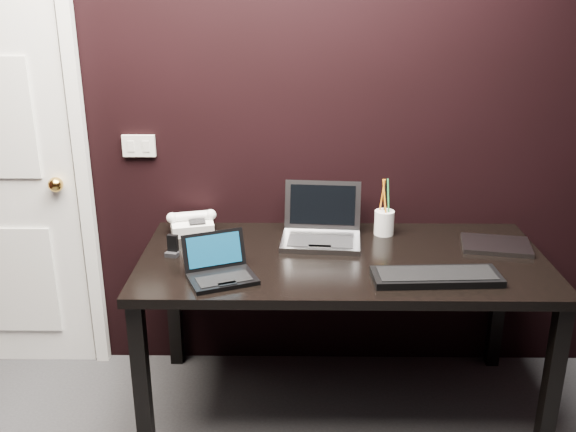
{
  "coord_description": "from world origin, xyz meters",
  "views": [
    {
      "loc": [
        0.1,
        -1.08,
        1.82
      ],
      "look_at": [
        0.07,
        1.35,
        0.94
      ],
      "focal_mm": 40.0,
      "sensor_mm": 36.0,
      "label": 1
    }
  ],
  "objects_px": {
    "silver_laptop": "(321,231)",
    "mobile_phone": "(173,248)",
    "ext_keyboard": "(436,276)",
    "closed_laptop": "(496,245)",
    "desk_phone": "(192,223)",
    "desk": "(342,273)",
    "pen_cup": "(384,221)",
    "netbook": "(220,270)"
  },
  "relations": [
    {
      "from": "desk_phone",
      "to": "silver_laptop",
      "type": "bearing_deg",
      "value": -9.68
    },
    {
      "from": "desk",
      "to": "pen_cup",
      "type": "bearing_deg",
      "value": 51.79
    },
    {
      "from": "silver_laptop",
      "to": "closed_laptop",
      "type": "bearing_deg",
      "value": -5.26
    },
    {
      "from": "netbook",
      "to": "pen_cup",
      "type": "distance_m",
      "value": 0.84
    },
    {
      "from": "desk",
      "to": "closed_laptop",
      "type": "height_order",
      "value": "closed_laptop"
    },
    {
      "from": "desk",
      "to": "silver_laptop",
      "type": "distance_m",
      "value": 0.23
    },
    {
      "from": "closed_laptop",
      "to": "silver_laptop",
      "type": "bearing_deg",
      "value": 174.74
    },
    {
      "from": "desk",
      "to": "closed_laptop",
      "type": "relative_size",
      "value": 5.31
    },
    {
      "from": "silver_laptop",
      "to": "pen_cup",
      "type": "height_order",
      "value": "pen_cup"
    },
    {
      "from": "desk",
      "to": "mobile_phone",
      "type": "distance_m",
      "value": 0.73
    },
    {
      "from": "netbook",
      "to": "desk_phone",
      "type": "relative_size",
      "value": 1.35
    },
    {
      "from": "silver_laptop",
      "to": "desk_phone",
      "type": "distance_m",
      "value": 0.6
    },
    {
      "from": "desk_phone",
      "to": "mobile_phone",
      "type": "distance_m",
      "value": 0.28
    },
    {
      "from": "desk",
      "to": "ext_keyboard",
      "type": "height_order",
      "value": "ext_keyboard"
    },
    {
      "from": "silver_laptop",
      "to": "mobile_phone",
      "type": "height_order",
      "value": "silver_laptop"
    },
    {
      "from": "desk",
      "to": "desk_phone",
      "type": "xyz_separation_m",
      "value": [
        -0.68,
        0.28,
        0.12
      ]
    },
    {
      "from": "pen_cup",
      "to": "netbook",
      "type": "bearing_deg",
      "value": -145.74
    },
    {
      "from": "closed_laptop",
      "to": "mobile_phone",
      "type": "xyz_separation_m",
      "value": [
        -1.39,
        -0.11,
        0.02
      ]
    },
    {
      "from": "desk",
      "to": "desk_phone",
      "type": "relative_size",
      "value": 7.26
    },
    {
      "from": "ext_keyboard",
      "to": "netbook",
      "type": "bearing_deg",
      "value": 179.42
    },
    {
      "from": "desk",
      "to": "pen_cup",
      "type": "relative_size",
      "value": 6.46
    },
    {
      "from": "silver_laptop",
      "to": "pen_cup",
      "type": "xyz_separation_m",
      "value": [
        0.29,
        0.08,
        0.02
      ]
    },
    {
      "from": "mobile_phone",
      "to": "ext_keyboard",
      "type": "bearing_deg",
      "value": -12.06
    },
    {
      "from": "silver_laptop",
      "to": "ext_keyboard",
      "type": "xyz_separation_m",
      "value": [
        0.43,
        -0.4,
        -0.03
      ]
    },
    {
      "from": "closed_laptop",
      "to": "pen_cup",
      "type": "xyz_separation_m",
      "value": [
        -0.47,
        0.15,
        0.05
      ]
    },
    {
      "from": "silver_laptop",
      "to": "pen_cup",
      "type": "relative_size",
      "value": 1.4
    },
    {
      "from": "ext_keyboard",
      "to": "closed_laptop",
      "type": "distance_m",
      "value": 0.47
    },
    {
      "from": "silver_laptop",
      "to": "desk_phone",
      "type": "xyz_separation_m",
      "value": [
        -0.59,
        0.1,
        -0.0
      ]
    },
    {
      "from": "desk_phone",
      "to": "mobile_phone",
      "type": "xyz_separation_m",
      "value": [
        -0.04,
        -0.28,
        -0.01
      ]
    },
    {
      "from": "closed_laptop",
      "to": "desk_phone",
      "type": "height_order",
      "value": "desk_phone"
    },
    {
      "from": "desk",
      "to": "mobile_phone",
      "type": "height_order",
      "value": "mobile_phone"
    },
    {
      "from": "netbook",
      "to": "closed_laptop",
      "type": "distance_m",
      "value": 1.21
    },
    {
      "from": "silver_laptop",
      "to": "mobile_phone",
      "type": "xyz_separation_m",
      "value": [
        -0.63,
        -0.18,
        -0.01
      ]
    },
    {
      "from": "ext_keyboard",
      "to": "desk_phone",
      "type": "bearing_deg",
      "value": 153.82
    },
    {
      "from": "netbook",
      "to": "pen_cup",
      "type": "relative_size",
      "value": 1.2
    },
    {
      "from": "ext_keyboard",
      "to": "closed_laptop",
      "type": "relative_size",
      "value": 1.56
    },
    {
      "from": "ext_keyboard",
      "to": "pen_cup",
      "type": "distance_m",
      "value": 0.51
    },
    {
      "from": "closed_laptop",
      "to": "desk_phone",
      "type": "xyz_separation_m",
      "value": [
        -1.35,
        0.17,
        0.03
      ]
    },
    {
      "from": "silver_laptop",
      "to": "closed_laptop",
      "type": "xyz_separation_m",
      "value": [
        0.76,
        -0.07,
        -0.04
      ]
    },
    {
      "from": "pen_cup",
      "to": "desk",
      "type": "bearing_deg",
      "value": -128.21
    },
    {
      "from": "netbook",
      "to": "closed_laptop",
      "type": "bearing_deg",
      "value": 15.51
    },
    {
      "from": "desk",
      "to": "closed_laptop",
      "type": "bearing_deg",
      "value": 9.16
    }
  ]
}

